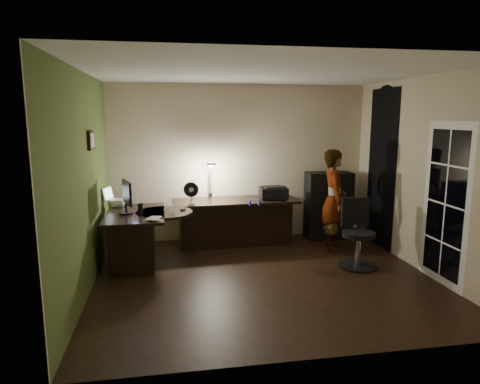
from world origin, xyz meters
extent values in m
cube|color=black|center=(0.00, 0.00, -0.01)|extent=(4.50, 4.00, 0.01)
cube|color=silver|center=(0.00, 0.00, 2.71)|extent=(4.50, 4.00, 0.01)
cube|color=#C3B390|center=(0.00, 2.00, 1.35)|extent=(4.50, 0.01, 2.70)
cube|color=#C3B390|center=(0.00, -2.00, 1.35)|extent=(4.50, 0.01, 2.70)
cube|color=#C3B390|center=(-2.25, 0.00, 1.35)|extent=(0.01, 4.00, 2.70)
cube|color=#C3B390|center=(2.25, 0.00, 1.35)|extent=(0.01, 4.00, 2.70)
cube|color=#4D5F29|center=(-2.24, 0.00, 1.35)|extent=(0.00, 4.00, 2.70)
cube|color=black|center=(2.24, 1.15, 1.30)|extent=(0.01, 0.90, 2.60)
cube|color=white|center=(2.24, -0.55, 1.05)|extent=(0.02, 0.92, 2.10)
cube|color=black|center=(-2.22, 0.45, 1.85)|extent=(0.04, 0.30, 0.25)
cube|color=black|center=(-1.73, 0.85, 0.39)|extent=(0.84, 1.35, 0.78)
cube|color=black|center=(-0.14, 1.55, 0.39)|extent=(2.11, 0.81, 0.78)
cube|color=black|center=(1.55, 1.69, 0.59)|extent=(0.80, 0.42, 1.19)
cube|color=silver|center=(-2.02, 1.31, 0.84)|extent=(0.27, 0.24, 0.09)
cube|color=silver|center=(-2.02, 1.31, 0.98)|extent=(0.37, 0.36, 0.20)
cube|color=black|center=(-1.84, 0.78, 0.96)|extent=(0.24, 0.52, 0.34)
ellipsoid|color=silver|center=(-1.37, 0.18, 0.81)|extent=(0.09, 0.11, 0.04)
cube|color=black|center=(-1.04, 0.93, 0.80)|extent=(0.10, 0.16, 0.01)
cube|color=black|center=(-1.19, 0.55, 0.80)|extent=(0.06, 0.13, 0.01)
cylinder|color=black|center=(-1.63, 0.55, 0.89)|extent=(0.09, 0.09, 0.19)
cube|color=silver|center=(-1.45, 0.38, 0.80)|extent=(0.23, 0.27, 0.01)
cube|color=black|center=(-0.90, 1.21, 0.97)|extent=(0.23, 0.13, 0.36)
cube|color=navy|center=(0.07, 1.00, 0.84)|extent=(0.20, 0.10, 0.09)
cube|color=black|center=(0.50, 1.52, 0.89)|extent=(0.46, 0.37, 0.20)
cube|color=black|center=(-0.53, 1.83, 1.11)|extent=(0.18, 0.30, 0.63)
cube|color=black|center=(1.43, 0.19, 0.49)|extent=(0.62, 0.62, 0.99)
imported|color=#D8A88C|center=(1.40, 1.08, 0.82)|extent=(0.49, 0.65, 1.64)
camera|label=1|loc=(-1.25, -5.36, 2.17)|focal=32.00mm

